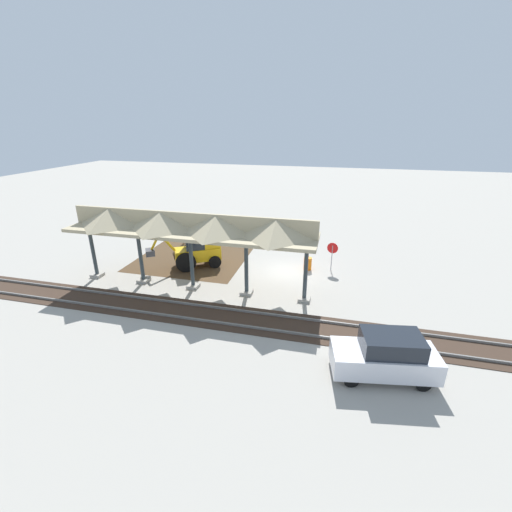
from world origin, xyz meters
The scene contains 9 objects.
ground_plane centered at (0.00, 0.00, 0.00)m, with size 120.00×120.00×0.00m, color #9E998E.
dirt_work_zone centered at (7.53, -0.62, 0.00)m, with size 8.16×7.00×0.01m, color #4C3823.
platform_canopy centered at (5.42, 3.82, 4.16)m, with size 15.30×3.20×4.90m.
rail_tracks centered at (0.00, 6.71, 0.03)m, with size 60.00×2.58×0.15m.
stop_sign centered at (-2.98, -1.05, 1.47)m, with size 0.75×0.19×2.05m.
backhoe centered at (6.57, 0.60, 1.27)m, with size 4.94×3.71×2.82m.
dirt_mound centered at (8.61, -1.76, 0.00)m, with size 3.99×3.99×1.76m, color #4C3823.
distant_parked_car centered at (-5.54, 9.46, 0.98)m, with size 4.43×2.40×1.98m.
traffic_barrel centered at (-1.35, -0.79, 0.45)m, with size 0.56×0.56×0.90m, color orange.
Camera 1 is at (-3.15, 21.83, 9.90)m, focal length 24.00 mm.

